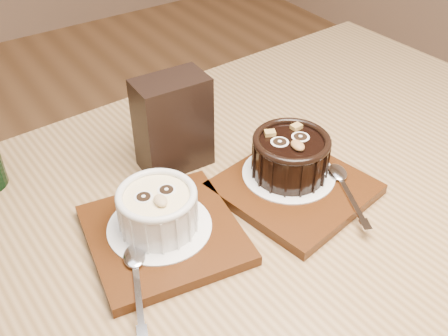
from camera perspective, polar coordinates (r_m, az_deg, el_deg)
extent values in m
cube|color=brown|center=(0.69, 4.02, -8.15)|extent=(1.24, 0.86, 0.04)
cylinder|color=brown|center=(1.42, 11.23, -0.67)|extent=(0.06, 0.06, 0.71)
cube|color=#45210B|center=(0.66, -6.54, -7.21)|extent=(0.21, 0.21, 0.01)
cylinder|color=white|center=(0.66, -7.02, -6.33)|extent=(0.13, 0.13, 0.00)
cylinder|color=silver|center=(0.64, -7.19, -4.72)|extent=(0.09, 0.09, 0.05)
cylinder|color=#F3D894|center=(0.63, -7.35, -3.15)|extent=(0.08, 0.08, 0.00)
torus|color=silver|center=(0.62, -7.38, -2.91)|extent=(0.10, 0.10, 0.01)
cylinder|color=black|center=(0.62, -8.75, -3.09)|extent=(0.02, 0.02, 0.00)
cylinder|color=black|center=(0.63, -6.28, -2.34)|extent=(0.02, 0.02, 0.00)
ellipsoid|color=tan|center=(0.61, -6.92, -3.53)|extent=(0.02, 0.02, 0.01)
cube|color=#45210B|center=(0.73, 7.66, -2.22)|extent=(0.21, 0.21, 0.01)
cylinder|color=white|center=(0.74, 7.05, -0.60)|extent=(0.13, 0.13, 0.00)
cylinder|color=black|center=(0.72, 7.21, 1.10)|extent=(0.10, 0.10, 0.05)
cylinder|color=black|center=(0.71, 7.37, 2.74)|extent=(0.09, 0.09, 0.00)
torus|color=black|center=(0.71, 7.39, 2.98)|extent=(0.11, 0.11, 0.01)
cylinder|color=black|center=(0.70, 6.09, 2.87)|extent=(0.02, 0.02, 0.00)
cylinder|color=black|center=(0.72, 8.33, 3.41)|extent=(0.02, 0.02, 0.00)
ellipsoid|color=brown|center=(0.69, 8.02, 2.45)|extent=(0.02, 0.03, 0.01)
cube|color=olive|center=(0.71, 5.03, 3.82)|extent=(0.02, 0.02, 0.01)
cube|color=olive|center=(0.73, 7.88, 4.48)|extent=(0.02, 0.01, 0.01)
cube|color=black|center=(0.74, -5.58, 4.82)|extent=(0.10, 0.06, 0.14)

